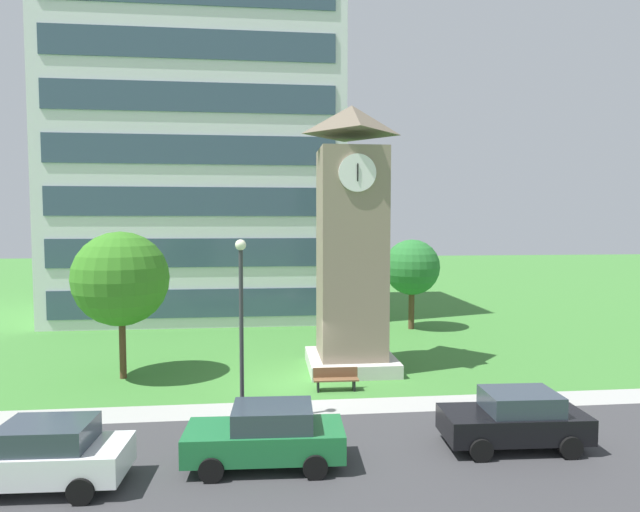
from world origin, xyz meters
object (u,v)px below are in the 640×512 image
object	(u,v)px
park_bench	(336,379)
tree_streetside	(121,279)
clock_tower	(351,252)
parked_car_black	(515,419)
tree_near_tower	(412,267)
parked_car_green	(267,435)
street_lamp	(241,311)
parked_car_white	(41,455)

from	to	relation	value
park_bench	tree_streetside	distance (m)	10.03
clock_tower	parked_car_black	size ratio (longest dim) A/B	2.80
tree_near_tower	tree_streetside	xyz separation A→B (m)	(-15.24, -8.93, 0.43)
clock_tower	tree_near_tower	distance (m)	10.03
tree_near_tower	parked_car_green	bearing A→B (deg)	-117.17
tree_near_tower	tree_streetside	distance (m)	17.67
street_lamp	park_bench	bearing A→B (deg)	41.30
parked_car_white	parked_car_green	xyz separation A→B (m)	(5.67, 0.65, 0.00)
park_bench	parked_car_black	bearing A→B (deg)	-51.53
clock_tower	parked_car_white	distance (m)	14.49
park_bench	parked_car_white	size ratio (longest dim) A/B	0.41
parked_car_black	tree_streetside	bearing A→B (deg)	148.33
street_lamp	parked_car_green	world-z (taller)	street_lamp
clock_tower	parked_car_green	size ratio (longest dim) A/B	2.71
clock_tower	tree_near_tower	size ratio (longest dim) A/B	2.11
street_lamp	tree_streetside	world-z (taller)	tree_streetside
clock_tower	street_lamp	world-z (taller)	clock_tower
parked_car_white	parked_car_green	bearing A→B (deg)	6.55
clock_tower	park_bench	bearing A→B (deg)	-110.12
tree_streetside	parked_car_green	xyz separation A→B (m)	(6.15, -8.78, -3.45)
parked_car_green	tree_near_tower	bearing A→B (deg)	62.83
street_lamp	tree_near_tower	world-z (taller)	street_lamp
clock_tower	street_lamp	distance (m)	7.90
tree_streetside	park_bench	bearing A→B (deg)	-15.86
street_lamp	tree_streetside	bearing A→B (deg)	133.29
tree_near_tower	tree_streetside	world-z (taller)	tree_streetside
street_lamp	tree_streetside	size ratio (longest dim) A/B	0.97
tree_near_tower	park_bench	bearing A→B (deg)	-118.92
parked_car_white	parked_car_green	distance (m)	5.70
parked_car_white	parked_car_black	xyz separation A→B (m)	(13.04, 1.09, -0.00)
park_bench	tree_near_tower	bearing A→B (deg)	61.08
tree_streetside	parked_car_black	distance (m)	16.26
parked_car_white	parked_car_green	world-z (taller)	same
clock_tower	parked_car_white	size ratio (longest dim) A/B	2.72
tree_near_tower	street_lamp	bearing A→B (deg)	-124.15
park_bench	parked_car_black	world-z (taller)	parked_car_black
tree_near_tower	clock_tower	bearing A→B (deg)	-121.78
street_lamp	tree_near_tower	distance (m)	17.64
park_bench	street_lamp	xyz separation A→B (m)	(-3.57, -3.14, 3.34)
park_bench	street_lamp	distance (m)	5.81
clock_tower	park_bench	world-z (taller)	clock_tower
tree_streetside	parked_car_black	size ratio (longest dim) A/B	1.48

